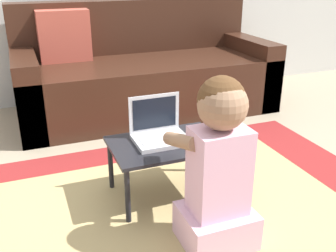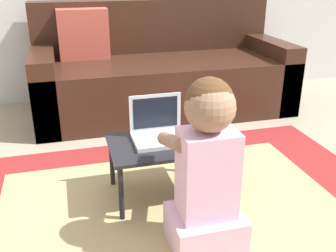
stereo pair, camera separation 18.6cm
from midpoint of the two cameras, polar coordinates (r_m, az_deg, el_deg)
The scene contains 7 objects.
ground_plane at distance 1.99m, azimuth 3.83°, elevation -9.60°, with size 16.00×16.00×0.00m, color gray.
area_rug at distance 1.81m, azimuth 4.28°, elevation -13.18°, with size 2.18×1.67×0.01m.
couch at distance 3.03m, azimuth 0.62°, elevation 7.57°, with size 1.87×0.82×0.80m.
laptop_desk at distance 1.85m, azimuth 2.43°, elevation -3.37°, with size 0.52×0.36×0.28m.
laptop at distance 1.85m, azimuth 1.57°, elevation -1.04°, with size 0.25×0.19×0.20m.
computer_mouse at distance 1.87m, azimuth 7.54°, elevation -1.43°, with size 0.06×0.09×0.04m.
person_seated at distance 1.49m, azimuth 9.12°, elevation -6.24°, with size 0.28×0.39×0.70m.
Camera 2 is at (-0.48, -1.62, 1.06)m, focal length 42.00 mm.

